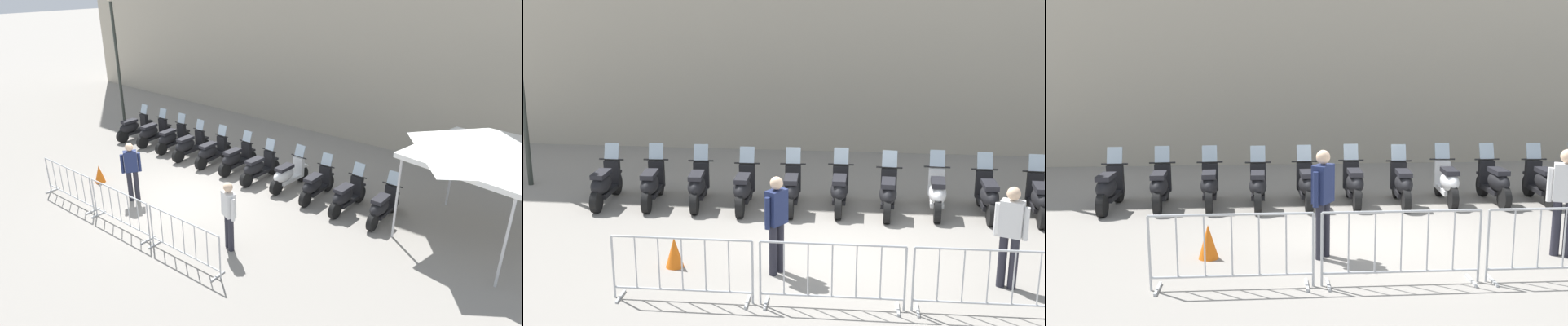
{
  "view_description": "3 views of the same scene",
  "coord_description": "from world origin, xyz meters",
  "views": [
    {
      "loc": [
        10.71,
        -6.18,
        6.31
      ],
      "look_at": [
        1.09,
        2.08,
        0.88
      ],
      "focal_mm": 32.45,
      "sensor_mm": 36.0,
      "label": 1
    },
    {
      "loc": [
        2.65,
        -12.03,
        5.23
      ],
      "look_at": [
        -1.5,
        1.71,
        1.15
      ],
      "focal_mm": 49.98,
      "sensor_mm": 36.0,
      "label": 2
    },
    {
      "loc": [
        0.07,
        -9.97,
        3.15
      ],
      "look_at": [
        -1.47,
        2.34,
        0.9
      ],
      "focal_mm": 40.5,
      "sensor_mm": 36.0,
      "label": 3
    }
  ],
  "objects": [
    {
      "name": "officer_mid_plaza",
      "position": [
        2.98,
        -0.52,
        0.98
      ],
      "size": [
        0.54,
        0.29,
        1.73
      ],
      "color": "#23232D",
      "rests_on": "ground"
    },
    {
      "name": "traffic_cone",
      "position": [
        -2.58,
        -1.35,
        0.28
      ],
      "size": [
        0.32,
        0.32,
        0.55
      ],
      "primitive_type": "cone",
      "color": "orange",
      "rests_on": "ground"
    },
    {
      "name": "motorcycle_4",
      "position": [
        -1.45,
        2.1,
        0.45
      ],
      "size": [
        0.7,
        1.71,
        1.24
      ],
      "color": "black",
      "rests_on": "ground"
    },
    {
      "name": "motorcycle_3",
      "position": [
        -2.45,
        1.86,
        0.45
      ],
      "size": [
        0.68,
        1.71,
        1.24
      ],
      "color": "black",
      "rests_on": "ground"
    },
    {
      "name": "barrier_segment_2",
      "position": [
        2.7,
        -1.59,
        0.53
      ],
      "size": [
        2.21,
        0.83,
        1.07
      ],
      "color": "#B2B5B7",
      "rests_on": "ground"
    },
    {
      "name": "ground_plane",
      "position": [
        0.0,
        0.0,
        0.0
      ],
      "size": [
        120.0,
        120.0,
        0.0
      ],
      "primitive_type": "plane",
      "color": "gray"
    },
    {
      "name": "motorcycle_0",
      "position": [
        -5.47,
        1.28,
        0.45
      ],
      "size": [
        0.66,
        1.72,
        1.24
      ],
      "color": "black",
      "rests_on": "ground"
    },
    {
      "name": "motorcycle_5",
      "position": [
        -0.47,
        2.36,
        0.45
      ],
      "size": [
        0.66,
        1.72,
        1.24
      ],
      "color": "black",
      "rests_on": "ground"
    },
    {
      "name": "barrier_segment_1",
      "position": [
        0.4,
        -2.04,
        0.53
      ],
      "size": [
        2.21,
        0.83,
        1.07
      ],
      "color": "#B2B5B7",
      "rests_on": "ground"
    },
    {
      "name": "motorcycle_7",
      "position": [
        1.54,
        2.76,
        0.45
      ],
      "size": [
        0.61,
        1.72,
        1.24
      ],
      "color": "black",
      "rests_on": "ground"
    },
    {
      "name": "motorcycle_9",
      "position": [
        3.58,
        3.01,
        0.45
      ],
      "size": [
        0.61,
        1.72,
        1.24
      ],
      "color": "black",
      "rests_on": "ground"
    },
    {
      "name": "barrier_segment_0",
      "position": [
        -1.9,
        -2.5,
        0.53
      ],
      "size": [
        2.21,
        0.83,
        1.07
      ],
      "color": "#B2B5B7",
      "rests_on": "ground"
    },
    {
      "name": "motorcycle_2",
      "position": [
        -3.47,
        1.77,
        0.45
      ],
      "size": [
        0.74,
        1.7,
        1.24
      ],
      "color": "black",
      "rests_on": "ground"
    },
    {
      "name": "motorcycle_8",
      "position": [
        2.56,
        2.88,
        0.45
      ],
      "size": [
        0.68,
        1.71,
        1.24
      ],
      "color": "black",
      "rests_on": "ground"
    },
    {
      "name": "officer_near_row_end",
      "position": [
        -0.79,
        -1.08,
        0.98
      ],
      "size": [
        0.35,
        0.51,
        1.73
      ],
      "color": "#23232D",
      "rests_on": "ground"
    },
    {
      "name": "motorcycle_6",
      "position": [
        0.56,
        2.43,
        0.45
      ],
      "size": [
        0.61,
        1.72,
        1.24
      ],
      "color": "black",
      "rests_on": "ground"
    },
    {
      "name": "motorcycle_1",
      "position": [
        -4.47,
        1.56,
        0.45
      ],
      "size": [
        0.72,
        1.7,
        1.24
      ],
      "color": "black",
      "rests_on": "ground"
    }
  ]
}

